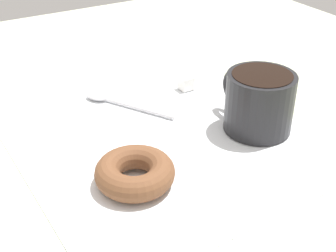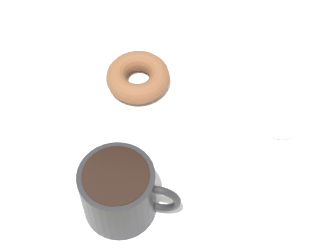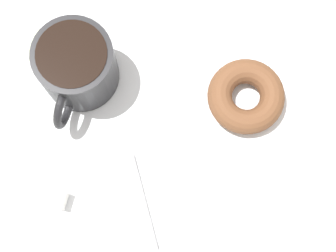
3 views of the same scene
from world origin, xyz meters
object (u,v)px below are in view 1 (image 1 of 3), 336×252
(donut, at_px, (135,172))
(spoon, at_px, (110,99))
(coffee_cup, at_px, (259,101))
(sugar_cube, at_px, (186,83))

(donut, xyz_separation_m, spoon, (0.19, -0.05, -0.01))
(donut, bearing_deg, coffee_cup, -82.54)
(coffee_cup, bearing_deg, donut, 97.46)
(spoon, xyz_separation_m, sugar_cube, (-0.02, -0.12, 0.01))
(donut, xyz_separation_m, sugar_cube, (0.17, -0.17, -0.00))
(coffee_cup, relative_size, spoon, 0.89)
(donut, distance_m, spoon, 0.20)
(coffee_cup, distance_m, sugar_cube, 0.15)
(spoon, bearing_deg, coffee_cup, -140.20)
(donut, height_order, spoon, donut)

